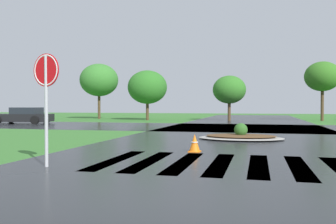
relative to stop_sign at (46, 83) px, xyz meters
The scene contains 9 objects.
ground_plane 4.96m from the stop_sign, 32.05° to the right, with size 120.00×120.00×0.10m, color #38722D.
asphalt_roadway 8.73m from the stop_sign, 63.10° to the left, with size 10.15×80.00×0.01m, color #232628.
asphalt_cross_road 16.67m from the stop_sign, 76.56° to the left, with size 90.00×9.14×0.01m, color #232628.
crosswalk_stripes 4.54m from the stop_sign, 20.08° to the left, with size 5.85×3.55×0.01m.
stop_sign is the anchor object (origin of this frame).
median_island 9.16m from the stop_sign, 63.36° to the left, with size 3.53×2.40×0.68m.
car_blue_compact 21.62m from the stop_sign, 127.30° to the left, with size 4.62×2.65×1.27m.
traffic_cone 4.81m from the stop_sign, 50.67° to the left, with size 0.36×0.36×0.54m.
background_treeline 27.58m from the stop_sign, 85.80° to the left, with size 39.83×5.95×5.86m.
Camera 1 is at (0.90, -4.95, 1.42)m, focal length 38.59 mm.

